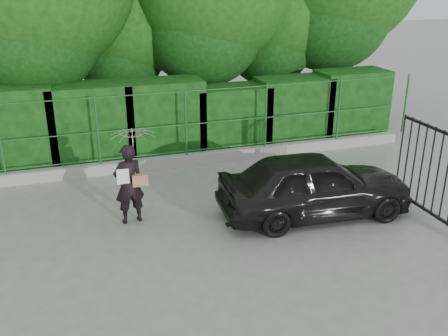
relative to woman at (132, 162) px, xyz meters
name	(u,v)px	position (x,y,z in m)	size (l,w,h in m)	color
ground	(222,247)	(1.43, -1.64, -1.32)	(80.00, 80.00, 0.00)	gray
kerb	(173,161)	(1.43, 2.86, -1.17)	(14.00, 0.25, 0.30)	#9E9E99
fence	(179,123)	(1.65, 2.86, -0.12)	(14.13, 0.06, 1.80)	#1A5922
hedge	(163,120)	(1.42, 3.86, -0.28)	(14.20, 1.20, 2.25)	black
woman	(132,162)	(0.00, 0.00, 0.00)	(0.95, 0.93, 2.03)	black
car	(314,185)	(3.73, -0.90, -0.62)	(1.67, 4.14, 1.41)	black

